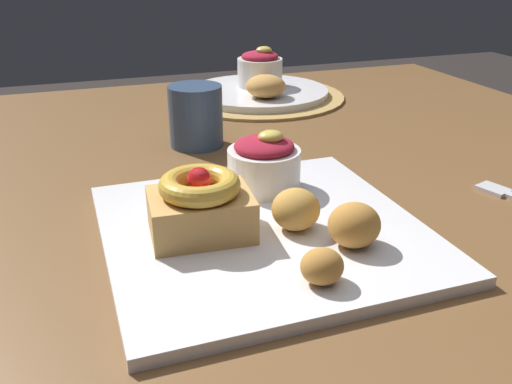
% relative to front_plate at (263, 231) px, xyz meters
% --- Properties ---
extents(dining_table, '(1.29, 1.12, 0.73)m').
position_rel_front_plate_xyz_m(dining_table, '(0.01, 0.14, -0.09)').
color(dining_table, brown).
rests_on(dining_table, ground_plane).
extents(woven_placemat, '(0.32, 0.32, 0.00)m').
position_rel_front_plate_xyz_m(woven_placemat, '(0.18, 0.52, -0.00)').
color(woven_placemat, '#AD894C').
rests_on(woven_placemat, dining_table).
extents(front_plate, '(0.31, 0.31, 0.01)m').
position_rel_front_plate_xyz_m(front_plate, '(0.00, 0.00, 0.00)').
color(front_plate, white).
rests_on(front_plate, dining_table).
extents(cake_slice, '(0.10, 0.08, 0.07)m').
position_rel_front_plate_xyz_m(cake_slice, '(-0.06, 0.00, 0.04)').
color(cake_slice, tan).
rests_on(cake_slice, front_plate).
extents(berry_ramekin, '(0.08, 0.08, 0.07)m').
position_rel_front_plate_xyz_m(berry_ramekin, '(0.03, 0.09, 0.04)').
color(berry_ramekin, white).
rests_on(berry_ramekin, front_plate).
extents(fritter_front, '(0.05, 0.05, 0.04)m').
position_rel_front_plate_xyz_m(fritter_front, '(0.07, -0.06, 0.03)').
color(fritter_front, '#BC7F38').
rests_on(fritter_front, front_plate).
extents(fritter_middle, '(0.05, 0.05, 0.04)m').
position_rel_front_plate_xyz_m(fritter_middle, '(0.03, -0.02, 0.03)').
color(fritter_middle, gold).
rests_on(fritter_middle, front_plate).
extents(fritter_back, '(0.04, 0.03, 0.03)m').
position_rel_front_plate_xyz_m(fritter_back, '(0.01, -0.11, 0.02)').
color(fritter_back, '#BC7F38').
rests_on(fritter_back, front_plate).
extents(back_plate, '(0.26, 0.26, 0.01)m').
position_rel_front_plate_xyz_m(back_plate, '(0.18, 0.52, 0.01)').
color(back_plate, white).
rests_on(back_plate, woven_placemat).
extents(back_ramekin, '(0.09, 0.09, 0.08)m').
position_rel_front_plate_xyz_m(back_ramekin, '(0.19, 0.54, 0.04)').
color(back_ramekin, white).
rests_on(back_ramekin, back_plate).
extents(back_pastry, '(0.07, 0.07, 0.04)m').
position_rel_front_plate_xyz_m(back_pastry, '(0.17, 0.45, 0.03)').
color(back_pastry, '#C68E47').
rests_on(back_pastry, back_plate).
extents(coffee_mug, '(0.08, 0.08, 0.09)m').
position_rel_front_plate_xyz_m(coffee_mug, '(0.01, 0.29, 0.04)').
color(coffee_mug, '#334766').
rests_on(coffee_mug, dining_table).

